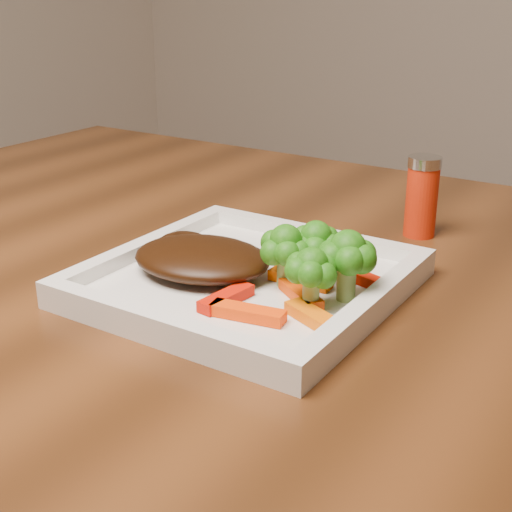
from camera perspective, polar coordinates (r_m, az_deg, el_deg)
The scene contains 14 objects.
plate at distance 0.67m, azimuth -0.71°, elevation -2.28°, with size 0.27×0.27×0.01m, color white.
steak at distance 0.68m, azimuth -4.36°, elevation -0.19°, with size 0.14×0.11×0.03m, color black.
broccoli_0 at distance 0.66m, azimuth 4.81°, elevation 0.86°, with size 0.05×0.05×0.07m, color #116410, non-canonical shape.
broccoli_1 at distance 0.62m, azimuth 7.30°, elevation -0.74°, with size 0.06×0.06×0.06m, color #236410, non-canonical shape.
broccoli_2 at distance 0.60m, azimuth 4.45°, elevation -1.71°, with size 0.05×0.05×0.06m, color #397513, non-canonical shape.
broccoli_3 at distance 0.65m, azimuth 2.38°, elevation 0.18°, with size 0.05×0.05×0.06m, color #296711, non-canonical shape.
carrot_0 at distance 0.59m, azimuth -0.68°, elevation -4.57°, with size 0.06×0.02×0.01m, color #FF3E04.
carrot_1 at distance 0.59m, azimuth 4.78°, elevation -4.98°, with size 0.06×0.02×0.01m, color #EC6403.
carrot_2 at distance 0.62m, azimuth -2.40°, elevation -3.39°, with size 0.06×0.02×0.01m, color red.
carrot_3 at distance 0.66m, azimuth 9.06°, elevation -1.99°, with size 0.05×0.01×0.01m, color red.
carrot_4 at distance 0.71m, azimuth 4.31°, elevation -0.03°, with size 0.06×0.02×0.01m, color #FF5904.
carrot_5 at distance 0.63m, azimuth 3.59°, elevation -3.09°, with size 0.06×0.02×0.01m, color #E44003.
carrot_6 at distance 0.66m, azimuth 3.56°, elevation -1.84°, with size 0.06×0.02×0.01m, color #D74F03.
spice_shaker at distance 0.83m, azimuth 13.13°, elevation 4.64°, with size 0.04×0.04×0.09m, color red.
Camera 1 is at (0.24, -0.60, 1.03)m, focal length 50.00 mm.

